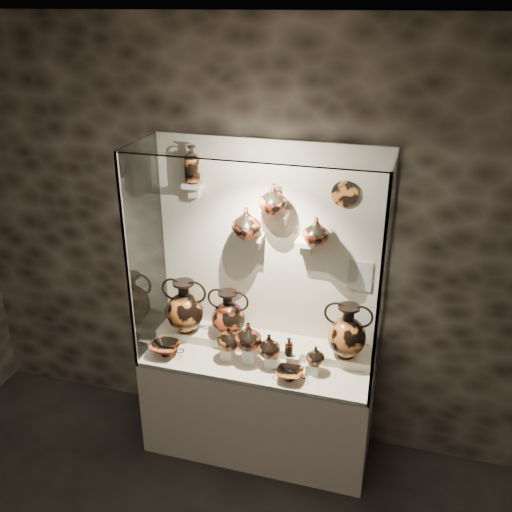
{
  "coord_description": "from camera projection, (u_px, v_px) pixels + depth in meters",
  "views": [
    {
      "loc": [
        0.97,
        -1.22,
        3.25
      ],
      "look_at": [
        -0.03,
        2.22,
        1.64
      ],
      "focal_mm": 40.0,
      "sensor_mm": 36.0,
      "label": 1
    }
  ],
  "objects": [
    {
      "name": "back_panel",
      "position": [
        270.0,
        247.0,
        4.18
      ],
      "size": [
        1.7,
        0.03,
        1.6
      ],
      "primitive_type": "cube",
      "color": "beige",
      "rests_on": "plinth"
    },
    {
      "name": "kylix_left",
      "position": [
        165.0,
        348.0,
        4.24
      ],
      "size": [
        0.34,
        0.31,
        0.11
      ],
      "primitive_type": null,
      "rotation": [
        0.0,
        0.0,
        -0.29
      ],
      "color": "#B4401F",
      "rests_on": "front_tier"
    },
    {
      "name": "wall_back",
      "position": [
        270.0,
        247.0,
        4.18
      ],
      "size": [
        5.0,
        0.02,
        3.2
      ],
      "primitive_type": "cube",
      "color": "black",
      "rests_on": "ground"
    },
    {
      "name": "amphora_left",
      "position": [
        185.0,
        306.0,
        4.36
      ],
      "size": [
        0.38,
        0.38,
        0.43
      ],
      "primitive_type": null,
      "rotation": [
        0.0,
        0.0,
        0.12
      ],
      "color": "#A4551F",
      "rests_on": "rear_tier"
    },
    {
      "name": "pedestal_d",
      "position": [
        294.0,
        362.0,
        4.08
      ],
      "size": [
        0.09,
        0.09,
        0.12
      ],
      "primitive_type": "cube",
      "color": "silver",
      "rests_on": "front_tier"
    },
    {
      "name": "jug_b",
      "position": [
        248.0,
        336.0,
        4.08
      ],
      "size": [
        0.22,
        0.22,
        0.2
      ],
      "primitive_type": "imported",
      "rotation": [
        0.0,
        0.0,
        -0.12
      ],
      "color": "#B4401F",
      "rests_on": "pedestal_b"
    },
    {
      "name": "amphora_right",
      "position": [
        347.0,
        331.0,
        4.05
      ],
      "size": [
        0.43,
        0.43,
        0.41
      ],
      "primitive_type": null,
      "rotation": [
        0.0,
        0.0,
        0.41
      ],
      "color": "#A4551F",
      "rests_on": "rear_tier"
    },
    {
      "name": "pedestal_e",
      "position": [
        313.0,
        368.0,
        4.05
      ],
      "size": [
        0.09,
        0.09,
        0.08
      ],
      "primitive_type": "cube",
      "color": "silver",
      "rests_on": "front_tier"
    },
    {
      "name": "jug_e",
      "position": [
        316.0,
        355.0,
        4.0
      ],
      "size": [
        0.14,
        0.14,
        0.14
      ],
      "primitive_type": "imported",
      "rotation": [
        0.0,
        0.0,
        0.06
      ],
      "color": "#A4551F",
      "rests_on": "pedestal_e"
    },
    {
      "name": "pedestal_a",
      "position": [
        228.0,
        352.0,
        4.21
      ],
      "size": [
        0.09,
        0.09,
        0.1
      ],
      "primitive_type": "cube",
      "color": "silver",
      "rests_on": "front_tier"
    },
    {
      "name": "jug_a",
      "position": [
        229.0,
        337.0,
        4.13
      ],
      "size": [
        0.23,
        0.23,
        0.18
      ],
      "primitive_type": "imported",
      "rotation": [
        0.0,
        0.0,
        0.36
      ],
      "color": "#A4551F",
      "rests_on": "pedestal_a"
    },
    {
      "name": "bracket_cb",
      "position": [
        282.0,
        213.0,
        3.96
      ],
      "size": [
        0.1,
        0.12,
        0.04
      ],
      "primitive_type": "cube",
      "color": "beige",
      "rests_on": "back_panel"
    },
    {
      "name": "glass_right",
      "position": [
        384.0,
        280.0,
        3.68
      ],
      "size": [
        0.01,
        0.6,
        1.6
      ],
      "primitive_type": "cube",
      "color": "white",
      "rests_on": "plinth"
    },
    {
      "name": "frame_post_right",
      "position": [
        379.0,
        301.0,
        3.43
      ],
      "size": [
        0.02,
        0.02,
        1.6
      ],
      "primitive_type": "cube",
      "color": "gray",
      "rests_on": "plinth"
    },
    {
      "name": "glass_front",
      "position": [
        245.0,
        284.0,
        3.64
      ],
      "size": [
        1.7,
        0.01,
        1.6
      ],
      "primitive_type": "cube",
      "color": "white",
      "rests_on": "plinth"
    },
    {
      "name": "ovoid_vase_b",
      "position": [
        273.0,
        199.0,
        3.88
      ],
      "size": [
        0.2,
        0.2,
        0.21
      ],
      "primitive_type": "imported",
      "rotation": [
        0.0,
        0.0,
        -0.03
      ],
      "color": "#B4401F",
      "rests_on": "bracket_cb"
    },
    {
      "name": "ceiling",
      "position": [
        2.0,
        26.0,
        1.34
      ],
      "size": [
        5.0,
        5.0,
        0.0
      ],
      "primitive_type": "plane",
      "color": "white",
      "rests_on": "wall_back"
    },
    {
      "name": "kylix_right",
      "position": [
        290.0,
        374.0,
        3.97
      ],
      "size": [
        0.27,
        0.24,
        0.1
      ],
      "primitive_type": null,
      "rotation": [
        0.0,
        0.0,
        0.18
      ],
      "color": "#A4551F",
      "rests_on": "front_tier"
    },
    {
      "name": "plinth",
      "position": [
        258.0,
        406.0,
        4.39
      ],
      "size": [
        1.7,
        0.6,
        0.8
      ],
      "primitive_type": "cube",
      "color": "beige",
      "rests_on": "floor"
    },
    {
      "name": "frame_post_left",
      "position": [
        127.0,
        268.0,
        3.86
      ],
      "size": [
        0.02,
        0.02,
        1.6
      ],
      "primitive_type": "cube",
      "color": "gray",
      "rests_on": "plinth"
    },
    {
      "name": "ovoid_vase_c",
      "position": [
        316.0,
        231.0,
        3.9
      ],
      "size": [
        0.2,
        0.2,
        0.19
      ],
      "primitive_type": "imported",
      "rotation": [
        0.0,
        0.0,
        -0.1
      ],
      "color": "#B4401F",
      "rests_on": "bracket_cc"
    },
    {
      "name": "wall_plate",
      "position": [
        345.0,
        194.0,
        3.83
      ],
      "size": [
        0.18,
        0.02,
        0.18
      ],
      "primitive_type": "cylinder",
      "rotation": [
        1.57,
        0.0,
        0.0
      ],
      "color": "#B56023",
      "rests_on": "back_panel"
    },
    {
      "name": "lekythos_tall",
      "position": [
        192.0,
        163.0,
        3.99
      ],
      "size": [
        0.16,
        0.16,
        0.3
      ],
      "primitive_type": null,
      "rotation": [
        0.0,
        0.0,
        0.4
      ],
      "color": "#A4551F",
      "rests_on": "bracket_ul"
    },
    {
      "name": "bracket_cc",
      "position": [
        306.0,
        243.0,
        4.0
      ],
      "size": [
        0.14,
        0.12,
        0.04
      ],
      "primitive_type": "cube",
      "color": "beige",
      "rests_on": "back_panel"
    },
    {
      "name": "lekythos_small",
      "position": [
        289.0,
        346.0,
        4.02
      ],
      "size": [
        0.09,
        0.09,
        0.16
      ],
      "primitive_type": null,
      "rotation": [
        0.0,
        0.0,
        -0.34
      ],
      "color": "#B4401F",
      "rests_on": "pedestal_d"
    },
    {
      "name": "bracket_ca",
      "position": [
        254.0,
        237.0,
        4.1
      ],
      "size": [
        0.14,
        0.12,
        0.04
      ],
      "primitive_type": "cube",
      "color": "beige",
      "rests_on": "back_panel"
    },
    {
      "name": "pedestal_c",
      "position": [
        272.0,
        360.0,
        4.12
      ],
      "size": [
        0.09,
        0.09,
        0.09
      ],
      "primitive_type": "cube",
      "color": "silver",
      "rests_on": "front_tier"
    },
    {
      "name": "rear_tier",
      "position": [
        264.0,
        344.0,
        4.36
      ],
      "size": [
        1.7,
        0.25,
        0.1
      ],
      "primitive_type": "cube",
      "color": "beige",
      "rests_on": "plinth"
    },
    {
      "name": "info_placard",
      "position": [
        360.0,
        276.0,
        4.04
      ],
      "size": [
        0.17,
        0.01,
        0.23
      ],
      "primitive_type": "cube",
      "color": "beige",
      "rests_on": "back_panel"
    },
    {
      "name": "glass_top",
      "position": [
        258.0,
        150.0,
        3.57
      ],
      "size": [
        1.7,
        0.6,
        0.01
      ],
      "primitive_type": "cube",
      "color": "white",
      "rests_on": "back_panel"
    },
    {
      "name": "jug_c",
      "position": [
        269.0,
        345.0,
        4.06
      ],
      "size": [
        0.19,
        0.19,
        0.17
      ],
      "primitive_type": "imported",
      "rotation": [
        0.0,
        0.0,
        -0.12
      ],
      "color": "#A4551F",
      "rests_on": "pedestal_c"
    },
    {
      "name": "front_tier",
      "position": [
        258.0,
        361.0,
        4.22
      ],
      "size": [
        1.68,
        0.58,
        0.03
      ],
      "primitive_type": "cube",
      "color": "beige",
      "rests_on": "plinth"
    },
    {
      "name": "bracket_ul",
      "position": [
        194.0,
        185.0,
        4.07
      ],
      "size": [
        0.14,
        0.12,
        0.04
      ],
      "primitive_type": "cube",
      "color": "beige",
      "rests_on": "back_panel"
    },
    {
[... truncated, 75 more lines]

